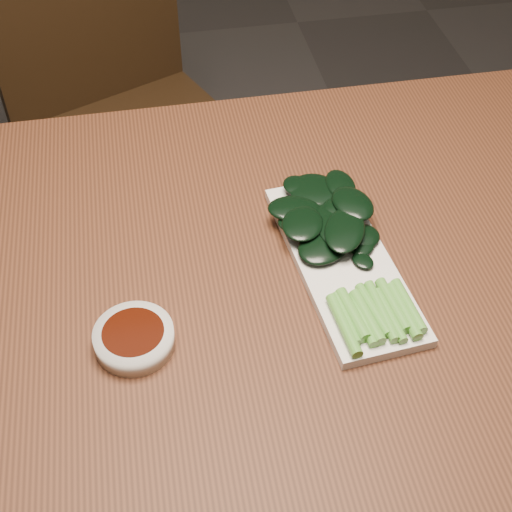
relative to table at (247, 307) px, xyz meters
name	(u,v)px	position (x,y,z in m)	size (l,w,h in m)	color
table	(247,307)	(0.00, 0.00, 0.00)	(1.40, 0.80, 0.75)	#472414
chair_far	(122,109)	(-0.16, 0.79, -0.19)	(0.60, 0.60, 0.89)	black
sauce_bowl	(134,338)	(-0.15, -0.09, 0.09)	(0.10, 0.10, 0.03)	silver
serving_plate	(343,261)	(0.13, -0.01, 0.08)	(0.15, 0.33, 0.01)	silver
gai_lan	(338,238)	(0.13, 0.02, 0.10)	(0.16, 0.33, 0.03)	#569E36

